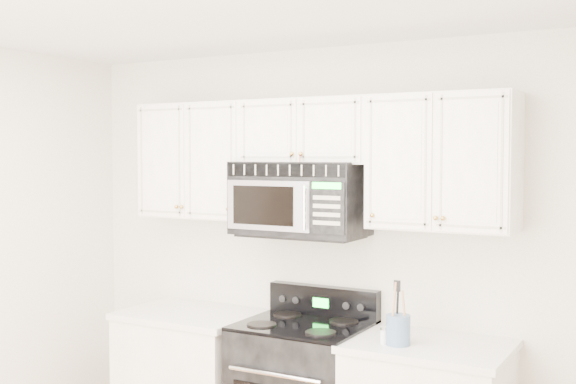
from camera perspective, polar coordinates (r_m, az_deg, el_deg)
The scene contains 6 objects.
room at distance 3.12m, azimuth -11.89°, elevation -8.83°, with size 3.51×3.51×2.61m.
upper_cabinets at distance 4.37m, azimuth 1.83°, elevation 2.95°, with size 2.44×0.37×0.75m.
microwave at distance 4.37m, azimuth 0.94°, elevation -0.49°, with size 0.80×0.45×0.44m.
utensil_crock at distance 3.96m, azimuth 8.70°, elevation -10.65°, with size 0.13×0.13×0.34m.
shaker_salt at distance 4.05m, azimuth 8.15°, elevation -10.75°, with size 0.05×0.05×0.11m.
shaker_pepper at distance 3.97m, azimuth 7.57°, elevation -11.17°, with size 0.04×0.04×0.09m.
Camera 1 is at (2.01, -2.30, 1.93)m, focal length 45.00 mm.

